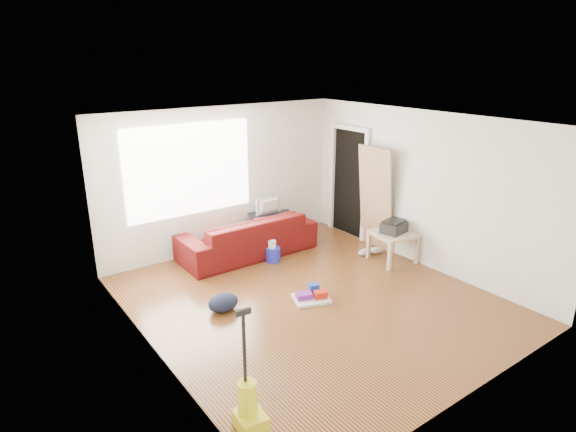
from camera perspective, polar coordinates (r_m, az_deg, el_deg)
room at (r=6.57m, az=2.66°, el=0.43°), size 4.51×5.01×2.51m
sofa at (r=8.43m, az=-4.75°, el=-4.51°), size 2.37×0.93×0.69m
tv_stand at (r=8.87m, az=-2.11°, el=-1.34°), size 0.89×0.71×0.54m
tv at (r=8.74m, az=-2.14°, el=1.21°), size 0.53×0.07×0.30m
side_table at (r=8.17m, az=12.35°, el=-2.45°), size 0.70×0.70×0.51m
printer at (r=8.11m, az=12.44°, el=-1.23°), size 0.46×0.38×0.21m
bucket at (r=8.12m, az=-1.78°, el=-5.37°), size 0.30×0.30×0.25m
toilet_paper at (r=8.06m, az=-1.90°, el=-4.16°), size 0.13×0.13×0.12m
cleaning_tray at (r=6.91m, az=2.83°, el=-9.44°), size 0.60×0.54×0.18m
backpack at (r=6.71m, az=-7.65°, el=-11.01°), size 0.46×0.39×0.24m
sneakers at (r=8.49m, az=9.69°, el=-4.13°), size 0.51×0.26×0.12m
vacuum at (r=4.76m, az=-4.66°, el=-21.64°), size 0.28×0.31×1.22m
door_panel at (r=8.83m, az=9.99°, el=-3.64°), size 0.23×0.73×1.83m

